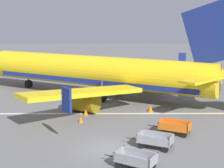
{
  "coord_description": "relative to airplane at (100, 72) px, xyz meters",
  "views": [
    {
      "loc": [
        0.14,
        -23.1,
        9.31
      ],
      "look_at": [
        0.32,
        10.66,
        2.8
      ],
      "focal_mm": 53.49,
      "sensor_mm": 36.0,
      "label": 1
    }
  ],
  "objects": [
    {
      "name": "apron_stripe",
      "position": [
        1.05,
        -7.49,
        -3.05
      ],
      "size": [
        120.0,
        0.36,
        0.01
      ],
      "primitive_type": "cube",
      "color": "silver",
      "rests_on": "ground"
    },
    {
      "name": "traffic_cone_near_plane",
      "position": [
        5.31,
        -6.92,
        -2.69
      ],
      "size": [
        0.55,
        0.55,
        0.72
      ],
      "primitive_type": "cone",
      "color": "orange",
      "rests_on": "ground"
    },
    {
      "name": "baggage_cart_fourth_in_row",
      "position": [
        6.51,
        -13.62,
        -2.45
      ],
      "size": [
        3.51,
        2.36,
        1.07
      ],
      "color": "orange",
      "rests_on": "ground"
    },
    {
      "name": "baggage_cart_third_in_row",
      "position": [
        4.49,
        -16.66,
        -2.45
      ],
      "size": [
        3.54,
        2.31,
        1.07
      ],
      "color": "gray",
      "rests_on": "ground"
    },
    {
      "name": "airplane",
      "position": [
        0.0,
        0.0,
        0.0
      ],
      "size": [
        34.65,
        28.73,
        11.34
      ],
      "color": "yellow",
      "rests_on": "ground"
    },
    {
      "name": "baggage_cart_second_in_row",
      "position": [
        2.79,
        -20.11,
        -2.45
      ],
      "size": [
        3.44,
        2.47,
        1.07
      ],
      "color": "gray",
      "rests_on": "ground"
    },
    {
      "name": "traffic_cone_mid_apron",
      "position": [
        -1.53,
        -10.43,
        -2.77
      ],
      "size": [
        0.43,
        0.43,
        0.57
      ],
      "primitive_type": "cone",
      "color": "orange",
      "rests_on": "ground"
    },
    {
      "name": "traffic_cone_by_carts",
      "position": [
        -1.24,
        -8.05,
        -2.74
      ],
      "size": [
        0.47,
        0.47,
        0.62
      ],
      "primitive_type": "cone",
      "color": "orange",
      "rests_on": "ground"
    },
    {
      "name": "ground_plane",
      "position": [
        1.05,
        -16.86,
        -3.05
      ],
      "size": [
        220.0,
        220.0,
        0.0
      ],
      "primitive_type": "plane",
      "color": "slate"
    }
  ]
}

